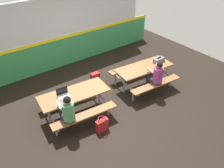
% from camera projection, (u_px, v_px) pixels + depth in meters
% --- Properties ---
extents(ground_plane, '(10.00, 10.00, 0.02)m').
position_uv_depth(ground_plane, '(111.00, 98.00, 7.07)').
color(ground_plane, black).
extents(accent_backdrop, '(8.00, 0.14, 2.60)m').
position_uv_depth(accent_backdrop, '(66.00, 33.00, 8.19)').
color(accent_backdrop, '#338C4C').
rests_on(accent_backdrop, ground).
extents(picnic_table_left, '(1.96, 1.72, 0.74)m').
position_uv_depth(picnic_table_left, '(74.00, 98.00, 6.13)').
color(picnic_table_left, brown).
rests_on(picnic_table_left, ground).
extents(picnic_table_right, '(1.96, 1.72, 0.74)m').
position_uv_depth(picnic_table_right, '(144.00, 71.00, 7.28)').
color(picnic_table_right, brown).
rests_on(picnic_table_right, ground).
extents(student_nearer, '(0.39, 0.54, 1.21)m').
position_uv_depth(student_nearer, '(67.00, 111.00, 5.48)').
color(student_nearer, '#2D2D38').
rests_on(student_nearer, ground).
extents(student_further, '(0.39, 0.54, 1.21)m').
position_uv_depth(student_further, '(156.00, 75.00, 6.83)').
color(student_further, '#2D2D38').
rests_on(student_further, ground).
extents(laptop_silver, '(0.34, 0.25, 0.22)m').
position_uv_depth(laptop_silver, '(63.00, 94.00, 5.91)').
color(laptop_silver, silver).
rests_on(laptop_silver, picnic_table_left).
extents(toolbox_grey, '(0.40, 0.18, 0.18)m').
position_uv_depth(toolbox_grey, '(159.00, 60.00, 7.41)').
color(toolbox_grey, '#595B60').
rests_on(toolbox_grey, picnic_table_right).
extents(backpack_dark, '(0.30, 0.22, 0.44)m').
position_uv_depth(backpack_dark, '(95.00, 79.00, 7.57)').
color(backpack_dark, maroon).
rests_on(backpack_dark, ground).
extents(tote_bag_bright, '(0.34, 0.21, 0.43)m').
position_uv_depth(tote_bag_bright, '(102.00, 125.00, 5.80)').
color(tote_bag_bright, maroon).
rests_on(tote_bag_bright, ground).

